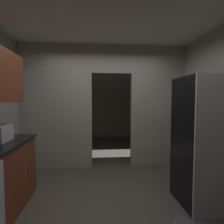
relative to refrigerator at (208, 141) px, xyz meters
The scene contains 6 objects.
ground 1.67m from the refrigerator, behind, with size 20.00×20.00×0.00m, color #47423D.
kitchen_overhead_slab 2.37m from the refrigerator, 157.10° to the left, with size 4.04×7.12×0.06m, color silver.
kitchen_partition 2.27m from the refrigerator, 130.43° to the left, with size 3.64×0.12×2.70m.
adjoining_room_shell 4.18m from the refrigerator, 109.66° to the left, with size 3.64×3.33×2.70m.
refrigerator is the anchor object (origin of this frame).
boombox 2.88m from the refrigerator, behind, with size 0.17×0.37×0.24m.
Camera 1 is at (-0.22, -2.67, 1.50)m, focal length 30.50 mm.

